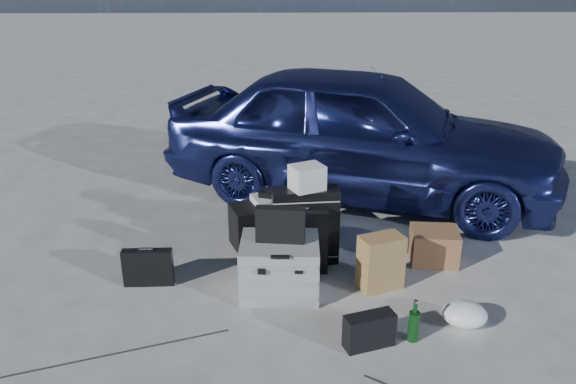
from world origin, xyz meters
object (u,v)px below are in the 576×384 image
object	(u,v)px
suitcase_right	(305,226)
cardboard_box	(434,246)
green_bottle	(414,321)
duffel_bag	(273,223)
suitcase_left	(302,241)
pelican_case	(280,267)
car	(361,132)
briefcase	(148,267)

from	to	relation	value
suitcase_right	cardboard_box	bearing A→B (deg)	-6.14
green_bottle	suitcase_right	bearing A→B (deg)	120.45
suitcase_right	green_bottle	size ratio (longest dim) A/B	2.23
duffel_bag	cardboard_box	bearing A→B (deg)	-36.60
duffel_bag	suitcase_left	bearing A→B (deg)	-87.08
pelican_case	cardboard_box	distance (m)	1.44
car	pelican_case	world-z (taller)	car
car	green_bottle	distance (m)	2.82
suitcase_right	green_bottle	distance (m)	1.37
pelican_case	car	bearing A→B (deg)	68.33
suitcase_left	suitcase_right	bearing A→B (deg)	75.59
suitcase_right	duffel_bag	size ratio (longest dim) A/B	0.87
briefcase	green_bottle	world-z (taller)	briefcase
car	duffel_bag	world-z (taller)	car
suitcase_left	green_bottle	bearing A→B (deg)	-55.33
suitcase_right	car	bearing A→B (deg)	61.72
suitcase_left	suitcase_right	size ratio (longest dim) A/B	0.82
duffel_bag	green_bottle	xyz separation A→B (m)	(0.96, -1.55, -0.04)
car	briefcase	distance (m)	2.86
pelican_case	suitcase_left	xyz separation A→B (m)	(0.19, 0.32, 0.06)
briefcase	cardboard_box	xyz separation A→B (m)	(2.44, 0.32, -0.01)
green_bottle	car	bearing A→B (deg)	89.44
duffel_bag	cardboard_box	world-z (taller)	duffel_bag
cardboard_box	car	bearing A→B (deg)	104.50
duffel_bag	briefcase	bearing A→B (deg)	-163.89
duffel_bag	green_bottle	size ratio (longest dim) A/B	2.55
suitcase_left	suitcase_right	xyz separation A→B (m)	(0.04, 0.18, 0.06)
pelican_case	green_bottle	bearing A→B (deg)	-33.50
green_bottle	cardboard_box	bearing A→B (deg)	68.34
briefcase	suitcase_right	size ratio (longest dim) A/B	0.59
pelican_case	suitcase_right	xyz separation A→B (m)	(0.23, 0.50, 0.12)
car	green_bottle	world-z (taller)	car
car	suitcase_left	world-z (taller)	car
car	duffel_bag	xyz separation A→B (m)	(-0.99, -1.21, -0.53)
cardboard_box	briefcase	bearing A→B (deg)	-172.49
briefcase	pelican_case	bearing A→B (deg)	-7.83
car	cardboard_box	world-z (taller)	car
suitcase_right	briefcase	bearing A→B (deg)	-168.58
duffel_bag	cardboard_box	distance (m)	1.47
suitcase_left	green_bottle	xyz separation A→B (m)	(0.73, -0.99, -0.13)
pelican_case	suitcase_left	size ratio (longest dim) A/B	1.09
pelican_case	green_bottle	xyz separation A→B (m)	(0.92, -0.67, -0.07)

